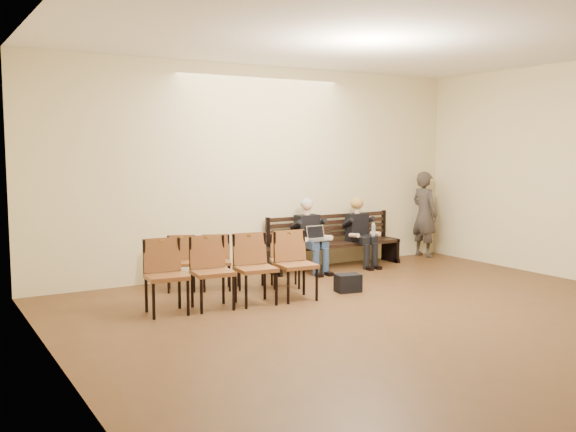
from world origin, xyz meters
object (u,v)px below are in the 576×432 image
Objects in this scene: seated_man at (310,237)px; seated_woman at (360,236)px; water_bottle at (373,236)px; chair_row_front at (234,262)px; bench at (335,255)px; laptop at (320,240)px; passerby at (425,208)px; chair_row_back at (234,271)px; bag at (348,283)px.

seated_man is 1.07m from seated_woman.
chair_row_front reaches higher than water_bottle.
laptop reaches higher than bench.
passerby is at bearing 31.87° from chair_row_front.
chair_row_front is at bearing -169.20° from seated_woman.
bench is 2.42m from chair_row_front.
passerby is at bearing 16.34° from water_bottle.
seated_man is 2.65m from chair_row_back.
bag is 1.74m from chair_row_front.
seated_woman reaches higher than bag.
chair_row_front is (-1.75, -0.29, -0.16)m from laptop.
bag is (-0.39, -1.34, -0.44)m from laptop.
water_bottle is (1.16, -0.26, -0.03)m from seated_man.
chair_row_front reaches higher than bag.
laptop is 2.82m from passerby.
passerby is at bearing 7.24° from seated_woman.
seated_woman is 3.21× the size of laptop.
bench is at bearing 38.07° from chair_row_front.
seated_man reaches higher than seated_woman.
bag is 0.18× the size of chair_row_front.
bench is 2.15× the size of seated_man.
seated_woman is 4.51× the size of water_bottle.
bag is at bearing -131.88° from seated_woman.
passerby is (1.73, 0.22, 0.41)m from seated_woman.
chair_row_back is (-3.25, -1.51, -0.07)m from seated_woman.
seated_woman is at bearing 30.24° from chair_row_back.
water_bottle is at bearing -70.34° from seated_woman.
chair_row_front is at bearing 142.40° from bag.
bag is (-1.51, -1.32, -0.44)m from water_bottle.
passerby is at bearing 4.51° from laptop.
bag is (-0.34, -1.58, -0.47)m from seated_man.
bag is at bearing -102.31° from seated_man.
laptop is 0.17× the size of chair_row_front.
seated_man is at bearing 167.40° from water_bottle.
water_bottle is 2.89m from chair_row_front.
chair_row_back is (-0.47, -0.98, 0.07)m from chair_row_front.
laptop reaches higher than bag.
passerby is at bearing 24.44° from chair_row_back.
bench is at bearing 35.60° from chair_row_back.
passerby reaches higher than bench.
laptop is at bearing -166.92° from seated_woman.
passerby reaches higher than seated_man.
bench is at bearing 89.35° from passerby.
chair_row_back reaches higher than bag.
seated_woman reaches higher than laptop.
seated_man is at bearing 39.67° from chair_row_front.
water_bottle is (0.55, -0.38, 0.35)m from bench.
passerby is 0.82× the size of chair_row_back.
laptop is 0.95× the size of bag.
chair_row_front is 1.09m from chair_row_back.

